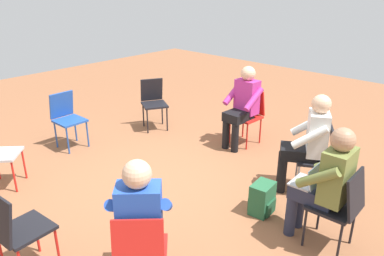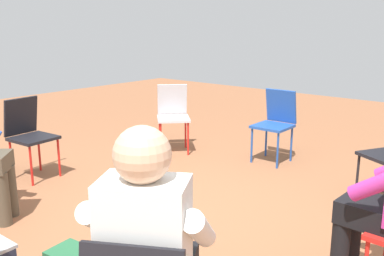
% 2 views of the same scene
% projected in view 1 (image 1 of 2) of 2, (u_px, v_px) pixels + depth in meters
% --- Properties ---
extents(ground_plane, '(14.00, 14.00, 0.00)m').
position_uv_depth(ground_plane, '(168.00, 185.00, 4.75)').
color(ground_plane, brown).
extents(chair_northwest, '(0.56, 0.57, 0.85)m').
position_uv_depth(chair_northwest, '(321.00, 155.00, 4.42)').
color(chair_northwest, black).
rests_on(chair_northwest, ground).
extents(chair_northeast, '(0.58, 0.58, 0.85)m').
position_uv_depth(chair_northeast, '(140.00, 252.00, 2.87)').
color(chair_northeast, red).
rests_on(chair_northeast, ground).
extents(chair_north, '(0.41, 0.45, 0.85)m').
position_uv_depth(chair_north, '(341.00, 204.00, 3.47)').
color(chair_north, black).
rests_on(chair_north, ground).
extents(chair_south, '(0.41, 0.44, 0.85)m').
position_uv_depth(chair_south, '(67.00, 116.00, 5.69)').
color(chair_south, '#1E4799').
rests_on(chair_south, ground).
extents(chair_southwest, '(0.55, 0.57, 0.85)m').
position_uv_depth(chair_southwest, '(153.00, 100.00, 6.42)').
color(chair_southwest, black).
rests_on(chair_southwest, ground).
extents(chair_east, '(0.47, 0.43, 0.85)m').
position_uv_depth(chair_east, '(16.00, 228.00, 3.15)').
color(chair_east, black).
rests_on(chair_east, ground).
extents(chair_west, '(0.45, 0.42, 0.85)m').
position_uv_depth(chair_west, '(249.00, 113.00, 5.83)').
color(chair_west, red).
rests_on(chair_west, ground).
extents(person_with_laptop, '(0.50, 0.53, 1.24)m').
position_uv_depth(person_with_laptop, '(326.00, 180.00, 3.50)').
color(person_with_laptop, '#23283D').
rests_on(person_with_laptop, ground).
extents(person_in_magenta, '(0.53, 0.51, 1.24)m').
position_uv_depth(person_in_magenta, '(243.00, 103.00, 5.65)').
color(person_in_magenta, black).
rests_on(person_in_magenta, ground).
extents(person_in_blue, '(0.63, 0.63, 1.24)m').
position_uv_depth(person_in_blue, '(141.00, 217.00, 2.95)').
color(person_in_blue, '#4C4233').
rests_on(person_in_blue, ground).
extents(person_in_white, '(0.62, 0.63, 1.24)m').
position_uv_depth(person_in_white, '(308.00, 139.00, 4.38)').
color(person_in_white, black).
rests_on(person_in_white, ground).
extents(backpack_near_laptop_user, '(0.30, 0.27, 0.36)m').
position_uv_depth(backpack_near_laptop_user, '(262.00, 200.00, 4.15)').
color(backpack_near_laptop_user, '#235B38').
rests_on(backpack_near_laptop_user, ground).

